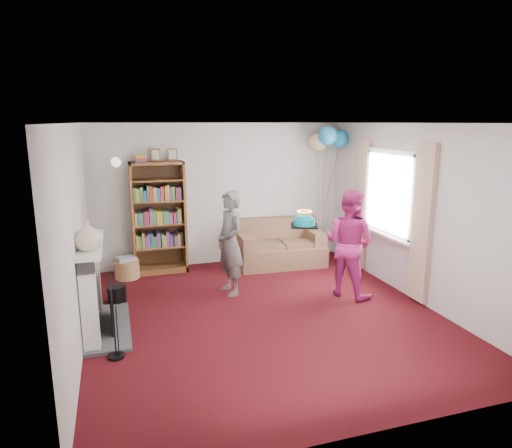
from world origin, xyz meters
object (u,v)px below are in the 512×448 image
object	(u,v)px
person_magenta	(349,243)
birthday_cake	(304,222)
bookcase	(158,218)
sofa	(279,247)
person_striped	(230,243)

from	to	relation	value
person_magenta	birthday_cake	world-z (taller)	person_magenta
bookcase	birthday_cake	distance (m)	2.65
person_magenta	sofa	bearing A→B (deg)	-19.40
bookcase	birthday_cake	bearing A→B (deg)	-45.61
person_striped	person_magenta	world-z (taller)	person_magenta
bookcase	person_striped	bearing A→B (deg)	-56.74
bookcase	person_striped	size ratio (longest dim) A/B	1.34
bookcase	person_magenta	world-z (taller)	bookcase
bookcase	person_magenta	bearing A→B (deg)	-37.76
person_striped	person_magenta	size ratio (longest dim) A/B	0.98
bookcase	person_magenta	distance (m)	3.21
bookcase	person_magenta	size ratio (longest dim) A/B	1.32
bookcase	person_magenta	xyz separation A→B (m)	(2.53, -1.96, -0.13)
bookcase	sofa	size ratio (longest dim) A/B	1.36
person_magenta	birthday_cake	distance (m)	0.77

